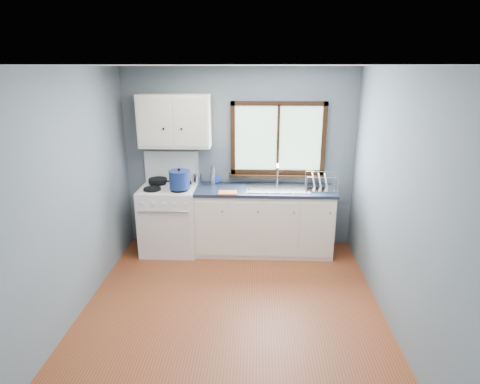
{
  "coord_description": "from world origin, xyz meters",
  "views": [
    {
      "loc": [
        0.24,
        -3.69,
        2.49
      ],
      "look_at": [
        0.05,
        0.9,
        1.05
      ],
      "focal_mm": 30.0,
      "sensor_mm": 36.0,
      "label": 1
    }
  ],
  "objects_px": {
    "utensil_crock": "(198,178)",
    "base_cabinets": "(264,224)",
    "sink": "(278,193)",
    "skillet": "(158,180)",
    "stockpot": "(179,179)",
    "thermos": "(213,176)",
    "dish_rack": "(320,185)",
    "gas_range": "(170,217)"
  },
  "relations": [
    {
      "from": "sink",
      "to": "dish_rack",
      "type": "distance_m",
      "value": 0.58
    },
    {
      "from": "skillet",
      "to": "utensil_crock",
      "type": "height_order",
      "value": "utensil_crock"
    },
    {
      "from": "sink",
      "to": "skillet",
      "type": "xyz_separation_m",
      "value": [
        -1.65,
        0.1,
        0.13
      ]
    },
    {
      "from": "skillet",
      "to": "stockpot",
      "type": "height_order",
      "value": "stockpot"
    },
    {
      "from": "base_cabinets",
      "to": "stockpot",
      "type": "height_order",
      "value": "stockpot"
    },
    {
      "from": "skillet",
      "to": "utensil_crock",
      "type": "xyz_separation_m",
      "value": [
        0.53,
        0.11,
        0.01
      ]
    },
    {
      "from": "stockpot",
      "to": "utensil_crock",
      "type": "xyz_separation_m",
      "value": [
        0.18,
        0.39,
        -0.09
      ]
    },
    {
      "from": "gas_range",
      "to": "skillet",
      "type": "bearing_deg",
      "value": 143.68
    },
    {
      "from": "dish_rack",
      "to": "base_cabinets",
      "type": "bearing_deg",
      "value": -176.07
    },
    {
      "from": "skillet",
      "to": "dish_rack",
      "type": "height_order",
      "value": "dish_rack"
    },
    {
      "from": "sink",
      "to": "dish_rack",
      "type": "height_order",
      "value": "sink"
    },
    {
      "from": "sink",
      "to": "dish_rack",
      "type": "relative_size",
      "value": 1.88
    },
    {
      "from": "base_cabinets",
      "to": "utensil_crock",
      "type": "distance_m",
      "value": 1.13
    },
    {
      "from": "skillet",
      "to": "sink",
      "type": "bearing_deg",
      "value": 9.33
    },
    {
      "from": "gas_range",
      "to": "utensil_crock",
      "type": "distance_m",
      "value": 0.66
    },
    {
      "from": "gas_range",
      "to": "utensil_crock",
      "type": "xyz_separation_m",
      "value": [
        0.37,
        0.24,
        0.5
      ]
    },
    {
      "from": "base_cabinets",
      "to": "utensil_crock",
      "type": "xyz_separation_m",
      "value": [
        -0.94,
        0.22,
        0.58
      ]
    },
    {
      "from": "skillet",
      "to": "utensil_crock",
      "type": "bearing_deg",
      "value": 24.99
    },
    {
      "from": "skillet",
      "to": "dish_rack",
      "type": "distance_m",
      "value": 2.22
    },
    {
      "from": "gas_range",
      "to": "stockpot",
      "type": "bearing_deg",
      "value": -39.45
    },
    {
      "from": "thermos",
      "to": "stockpot",
      "type": "bearing_deg",
      "value": -142.37
    },
    {
      "from": "utensil_crock",
      "to": "dish_rack",
      "type": "height_order",
      "value": "utensil_crock"
    },
    {
      "from": "gas_range",
      "to": "sink",
      "type": "xyz_separation_m",
      "value": [
        1.49,
        0.02,
        0.37
      ]
    },
    {
      "from": "sink",
      "to": "utensil_crock",
      "type": "height_order",
      "value": "utensil_crock"
    },
    {
      "from": "skillet",
      "to": "dish_rack",
      "type": "xyz_separation_m",
      "value": [
        2.22,
        -0.1,
        -0.01
      ]
    },
    {
      "from": "skillet",
      "to": "gas_range",
      "type": "bearing_deg",
      "value": -23.39
    },
    {
      "from": "skillet",
      "to": "thermos",
      "type": "distance_m",
      "value": 0.77
    },
    {
      "from": "gas_range",
      "to": "stockpot",
      "type": "xyz_separation_m",
      "value": [
        0.19,
        -0.16,
        0.59
      ]
    },
    {
      "from": "utensil_crock",
      "to": "dish_rack",
      "type": "bearing_deg",
      "value": -7.29
    },
    {
      "from": "sink",
      "to": "stockpot",
      "type": "height_order",
      "value": "stockpot"
    },
    {
      "from": "sink",
      "to": "base_cabinets",
      "type": "bearing_deg",
      "value": 179.87
    },
    {
      "from": "base_cabinets",
      "to": "sink",
      "type": "bearing_deg",
      "value": -0.13
    },
    {
      "from": "sink",
      "to": "dish_rack",
      "type": "bearing_deg",
      "value": 0.24
    },
    {
      "from": "base_cabinets",
      "to": "skillet",
      "type": "distance_m",
      "value": 1.58
    },
    {
      "from": "stockpot",
      "to": "thermos",
      "type": "bearing_deg",
      "value": 37.63
    },
    {
      "from": "gas_range",
      "to": "stockpot",
      "type": "relative_size",
      "value": 3.84
    },
    {
      "from": "stockpot",
      "to": "gas_range",
      "type": "bearing_deg",
      "value": 140.55
    },
    {
      "from": "gas_range",
      "to": "sink",
      "type": "height_order",
      "value": "gas_range"
    },
    {
      "from": "utensil_crock",
      "to": "base_cabinets",
      "type": "bearing_deg",
      "value": -13.07
    },
    {
      "from": "base_cabinets",
      "to": "skillet",
      "type": "height_order",
      "value": "skillet"
    },
    {
      "from": "sink",
      "to": "thermos",
      "type": "distance_m",
      "value": 0.92
    },
    {
      "from": "thermos",
      "to": "dish_rack",
      "type": "height_order",
      "value": "thermos"
    }
  ]
}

